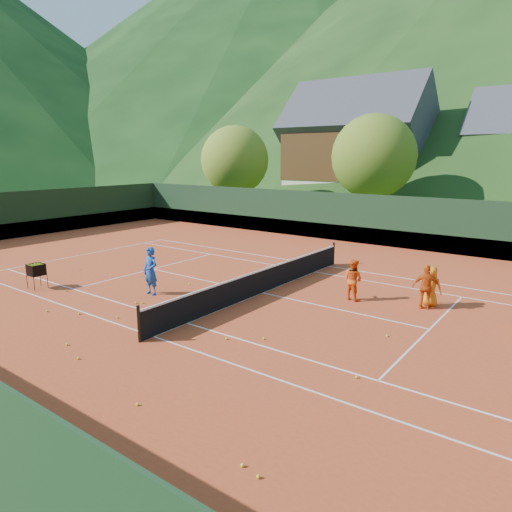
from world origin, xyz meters
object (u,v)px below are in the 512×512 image
Objects in this scene: student_c at (431,286)px; ball_hopper at (36,270)px; student_b at (426,287)px; chalet_left at (356,152)px; tennis_net at (262,281)px; coach at (151,271)px; student_a at (353,280)px.

student_c is 15.20m from ball_hopper.
chalet_left is (-15.67, 28.11, 4.84)m from student_b.
ball_hopper is at bearing -147.48° from tennis_net.
ball_hopper is 35.30m from chalet_left.
coach is at bearing 30.81° from student_c.
coach reaches higher than student_a.
student_b is 14.95m from ball_hopper.
chalet_left is (-2.34, 34.88, 4.88)m from ball_hopper.
coach is at bearing 7.82° from student_b.
student_c is at bearing -147.41° from student_a.
student_a reaches higher than ball_hopper.
student_a is 1.53× the size of ball_hopper.
coach is 7.65m from student_a.
student_a is 0.11× the size of chalet_left.
chalet_left is at bearing -80.03° from student_b.
student_a is 0.13× the size of tennis_net.
ball_hopper is (-7.66, -4.89, 0.25)m from tennis_net.
coach is at bearing -78.45° from chalet_left.
student_a is 3.46m from tennis_net.
tennis_net is 32.04m from chalet_left.
student_a is 31.92m from chalet_left.
chalet_left reaches higher than ball_hopper.
student_b reaches higher than tennis_net.
student_b is 0.44m from student_c.
tennis_net is (-5.67, -1.89, -0.28)m from student_b.
chalet_left is (-15.72, 27.68, 4.91)m from student_c.
student_c reaches higher than tennis_net.
coach is 10.34m from student_c.
student_a is 1.07× the size of student_c.
chalet_left is (-6.68, 32.69, 4.70)m from coach.
student_a is 2.72m from student_c.
student_b is at bearing 18.39° from tennis_net.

